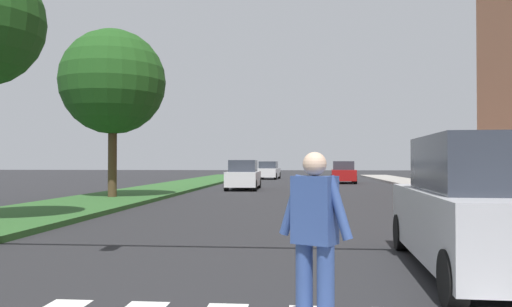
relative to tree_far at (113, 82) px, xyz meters
name	(u,v)px	position (x,y,z in m)	size (l,w,h in m)	color
ground_plane	(303,191)	(7.94, 7.60, -4.93)	(140.00, 140.00, 0.00)	#262628
median_strip	(153,191)	(0.05, 5.60, -4.86)	(3.92, 64.00, 0.15)	#2D5B28
tree_far	(113,82)	(0.00, 0.00, 0.00)	(4.37, 4.37, 6.98)	#4C3823
sidewalk_right	(463,193)	(15.88, 5.60, -4.86)	(3.00, 64.00, 0.15)	#9E9991
pedestrian_performer	(315,235)	(7.97, -15.81, -4.00)	(0.69, 0.44, 1.69)	#334C8C
suv_crossing	(485,209)	(10.44, -13.01, -4.00)	(2.14, 4.68, 1.97)	#B7B7BC
sedan_midblock	(244,176)	(4.51, 8.61, -4.14)	(1.84, 4.38, 1.70)	silver
sedan_distant	(343,173)	(10.99, 18.22, -4.16)	(2.01, 4.25, 1.65)	maroon
sedan_far_horizon	(269,171)	(4.79, 26.57, -4.17)	(2.09, 4.20, 1.65)	silver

